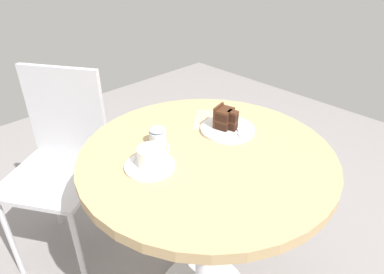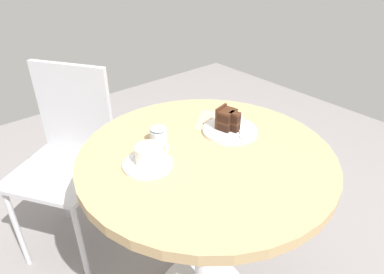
{
  "view_description": "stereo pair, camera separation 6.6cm",
  "coord_description": "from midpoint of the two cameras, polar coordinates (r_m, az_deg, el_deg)",
  "views": [
    {
      "loc": [
        -0.69,
        -0.64,
        1.35
      ],
      "look_at": [
        -0.02,
        0.05,
        0.77
      ],
      "focal_mm": 32.0,
      "sensor_mm": 36.0,
      "label": 1
    },
    {
      "loc": [
        -0.64,
        -0.68,
        1.35
      ],
      "look_at": [
        -0.02,
        0.05,
        0.77
      ],
      "focal_mm": 32.0,
      "sensor_mm": 36.0,
      "label": 2
    }
  ],
  "objects": [
    {
      "name": "cafe_table",
      "position": [
        1.19,
        0.79,
        -7.2
      ],
      "size": [
        0.84,
        0.84,
        0.73
      ],
      "color": "tan",
      "rests_on": "ground"
    },
    {
      "name": "fork",
      "position": [
        1.22,
        6.28,
        1.04
      ],
      "size": [
        0.09,
        0.12,
        0.0
      ],
      "rotation": [
        0.0,
        0.0,
        4.14
      ],
      "color": "silver",
      "rests_on": "cake_plate"
    },
    {
      "name": "coffee_cup",
      "position": [
        1.04,
        -8.49,
        -3.13
      ],
      "size": [
        0.12,
        0.09,
        0.06
      ],
      "color": "white",
      "rests_on": "saucer"
    },
    {
      "name": "cafe_chair",
      "position": [
        1.6,
        -22.09,
        -2.37
      ],
      "size": [
        0.53,
        0.53,
        0.89
      ],
      "rotation": [
        0.0,
        0.0,
        5.29
      ],
      "color": "#BCBCC1",
      "rests_on": "ground"
    },
    {
      "name": "cake_plate",
      "position": [
        1.24,
        4.44,
        1.29
      ],
      "size": [
        0.2,
        0.2,
        0.01
      ],
      "color": "white",
      "rests_on": "cafe_table"
    },
    {
      "name": "saucer",
      "position": [
        1.06,
        -8.8,
        -4.8
      ],
      "size": [
        0.16,
        0.16,
        0.01
      ],
      "color": "white",
      "rests_on": "cafe_table"
    },
    {
      "name": "sugar_pot",
      "position": [
        1.16,
        -7.34,
        0.18
      ],
      "size": [
        0.06,
        0.06,
        0.06
      ],
      "color": "silver",
      "rests_on": "cafe_table"
    },
    {
      "name": "teaspoon",
      "position": [
        1.09,
        -11.12,
        -3.52
      ],
      "size": [
        0.09,
        0.07,
        0.0
      ],
      "rotation": [
        0.0,
        0.0,
        0.66
      ],
      "color": "silver",
      "rests_on": "saucer"
    },
    {
      "name": "napkin",
      "position": [
        1.31,
        3.01,
        2.76
      ],
      "size": [
        0.24,
        0.24,
        0.0
      ],
      "rotation": [
        0.0,
        0.0,
        5.39
      ],
      "color": "tan",
      "rests_on": "cafe_table"
    },
    {
      "name": "cake_slice",
      "position": [
        1.23,
        3.99,
        3.12
      ],
      "size": [
        0.08,
        0.09,
        0.08
      ],
      "rotation": [
        0.0,
        0.0,
        4.94
      ],
      "color": "black",
      "rests_on": "cake_plate"
    }
  ]
}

